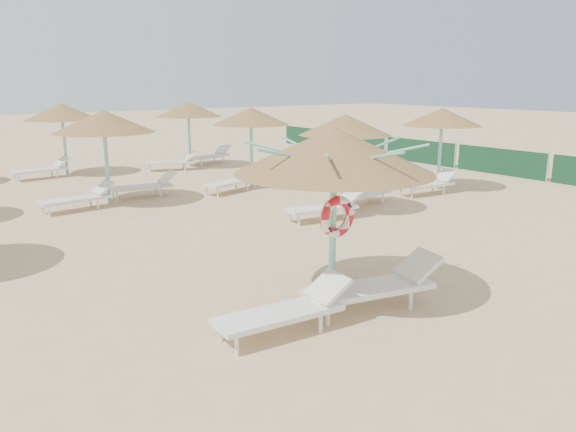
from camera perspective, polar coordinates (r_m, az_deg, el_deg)
ground at (r=9.01m, az=2.70°, el=-9.43°), size 120.00×120.00×0.00m
main_palapa at (r=8.79m, az=4.73°, el=6.56°), size 3.15×3.15×2.82m
lounger_main_a at (r=8.08m, az=-0.08°, el=-9.51°), size 2.07×0.77×0.74m
lounger_main_b at (r=9.02m, az=9.08°, el=-6.92°), size 2.32×1.13×0.81m
palapa_field at (r=18.19m, az=-16.84°, el=9.17°), size 18.26×14.09×2.72m
windbreak_fence at (r=25.45m, az=13.28°, el=6.40°), size 0.08×19.84×1.10m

